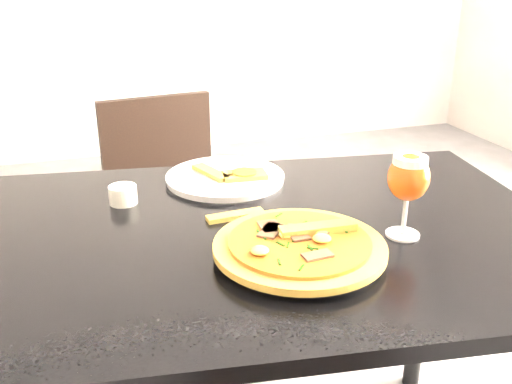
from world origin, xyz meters
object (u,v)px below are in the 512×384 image
object	(u,v)px
dining_table	(264,268)
pizza	(300,245)
chair_far	(171,217)
beer_glass	(409,178)

from	to	relation	value
dining_table	pizza	xyz separation A→B (m)	(0.02, -0.13, 0.11)
chair_far	beer_glass	distance (m)	0.99
chair_far	pizza	size ratio (longest dim) A/B	2.71
beer_glass	chair_far	bearing A→B (deg)	110.57
dining_table	chair_far	size ratio (longest dim) A/B	1.55
dining_table	chair_far	bearing A→B (deg)	103.51
pizza	beer_glass	xyz separation A→B (m)	(0.22, 0.02, 0.09)
beer_glass	pizza	bearing A→B (deg)	-174.84
dining_table	pizza	distance (m)	0.17
pizza	dining_table	bearing A→B (deg)	100.77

